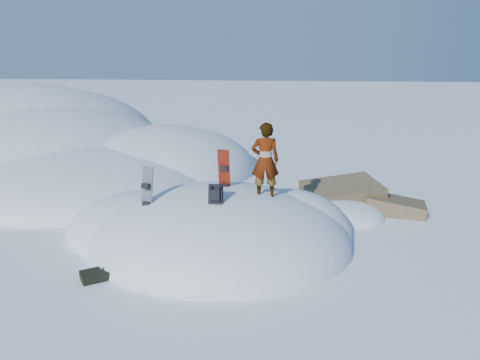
# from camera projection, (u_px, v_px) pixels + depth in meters

# --- Properties ---
(ground) EXTENTS (120.00, 120.00, 0.00)m
(ground) POSITION_uv_depth(u_px,v_px,m) (219.00, 243.00, 12.50)
(ground) COLOR white
(ground) RESTS_ON ground
(snow_mound) EXTENTS (8.00, 6.00, 3.00)m
(snow_mound) POSITION_uv_depth(u_px,v_px,m) (214.00, 239.00, 12.74)
(snow_mound) COLOR white
(snow_mound) RESTS_ON ground
(snow_ridge) EXTENTS (21.50, 18.50, 6.40)m
(snow_ridge) POSITION_uv_depth(u_px,v_px,m) (35.00, 154.00, 22.85)
(snow_ridge) COLOR white
(snow_ridge) RESTS_ON ground
(rock_outcrop) EXTENTS (4.68, 4.41, 1.68)m
(rock_outcrop) POSITION_uv_depth(u_px,v_px,m) (346.00, 209.00, 15.05)
(rock_outcrop) COLOR brown
(rock_outcrop) RESTS_ON ground
(snowboard_red) EXTENTS (0.35, 0.29, 1.67)m
(snowboard_red) POSITION_uv_depth(u_px,v_px,m) (224.00, 179.00, 12.43)
(snowboard_red) COLOR #B32209
(snowboard_red) RESTS_ON snow_mound
(snowboard_dark) EXTENTS (0.37, 0.37, 1.55)m
(snowboard_dark) POSITION_uv_depth(u_px,v_px,m) (147.00, 197.00, 11.71)
(snowboard_dark) COLOR black
(snowboard_dark) RESTS_ON snow_mound
(backpack) EXTENTS (0.34, 0.38, 0.55)m
(backpack) POSITION_uv_depth(u_px,v_px,m) (216.00, 194.00, 11.27)
(backpack) COLOR black
(backpack) RESTS_ON snow_mound
(gear_pile) EXTENTS (0.89, 0.75, 0.24)m
(gear_pile) POSITION_uv_depth(u_px,v_px,m) (99.00, 274.00, 10.58)
(gear_pile) COLOR black
(gear_pile) RESTS_ON ground
(person) EXTENTS (0.76, 0.54, 1.94)m
(person) POSITION_uv_depth(u_px,v_px,m) (265.00, 161.00, 11.76)
(person) COLOR slate
(person) RESTS_ON snow_mound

